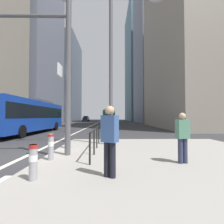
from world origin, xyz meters
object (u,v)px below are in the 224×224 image
Objects in this scene: bollard_back at (67,138)px; pedestrian_walking at (183,135)px; bollard_right at (51,145)px; pedestrian_waiting at (110,137)px; street_lamp_post at (111,48)px; car_receding_near at (109,121)px; city_bus_blue_oncoming at (31,115)px; bollard_left at (33,160)px; city_bus_red_distant at (110,116)px; city_bus_red_receding at (109,116)px; traffic_signal_gantry at (14,52)px; car_oncoming_mid at (86,119)px.

pedestrian_walking is at bearing -31.68° from bollard_back.
bollard_right is 0.55× the size of pedestrian_walking.
bollard_right is at bearing 140.71° from pedestrian_waiting.
street_lamp_post is 6.30m from pedestrian_waiting.
car_receding_near reaches higher than pedestrian_walking.
city_bus_blue_oncoming is 14.03m from bollard_left.
city_bus_blue_oncoming is 45.79m from city_bus_red_distant.
city_bus_blue_oncoming is 14.39× the size of bollard_left.
city_bus_red_distant reaches higher than car_receding_near.
car_receding_near is at bearing -89.41° from city_bus_red_receding.
car_receding_near is (-0.10, -34.50, -0.85)m from city_bus_red_distant.
pedestrian_waiting is at bearing -32.63° from traffic_signal_gantry.
city_bus_red_receding is 1.68× the size of traffic_signal_gantry.
car_oncoming_mid is at bearing 95.14° from traffic_signal_gantry.
traffic_signal_gantry is (-3.44, -33.02, 2.28)m from city_bus_red_receding.
city_bus_red_distant is 12.89× the size of bollard_right.
car_oncoming_mid is 4.83× the size of bollard_right.
car_receding_near reaches higher than bollard_right.
city_bus_blue_oncoming is at bearing 115.56° from bollard_left.
traffic_signal_gantry is at bearing -93.80° from city_bus_red_distant.
city_bus_red_receding is 12.93× the size of bollard_left.
car_oncoming_mid is 53.16m from traffic_signal_gantry.
street_lamp_post is 5.06× the size of pedestrian_walking.
city_bus_red_receding is at bearing 90.59° from car_receding_near.
city_bus_blue_oncoming reaches higher than car_oncoming_mid.
city_bus_red_receding is at bearing -67.55° from car_oncoming_mid.
city_bus_red_receding is 21.48m from car_oncoming_mid.
bollard_left is (-1.71, -57.74, -1.23)m from city_bus_red_distant.
pedestrian_waiting is at bearing 5.98° from bollard_left.
city_bus_red_distant is 55.35m from traffic_signal_gantry.
car_receding_near is at bearing 90.61° from street_lamp_post.
pedestrian_waiting is at bearing -152.66° from pedestrian_walking.
bollard_back is (-2.00, -53.69, -1.21)m from city_bus_red_distant.
city_bus_red_receding and city_bus_red_distant have the same top height.
city_bus_red_receding is 34.31m from pedestrian_walking.
car_receding_near is 23.05m from pedestrian_waiting.
city_bus_blue_oncoming is 2.78× the size of car_oncoming_mid.
car_receding_near is (8.32, -32.18, 0.00)m from car_oncoming_mid.
city_bus_blue_oncoming is 15.12m from pedestrian_walking.
bollard_left is (-1.49, -35.57, -1.23)m from city_bus_red_receding.
city_bus_red_distant reaches higher than pedestrian_walking.
city_bus_red_distant is at bearing 87.87° from bollard_back.
pedestrian_waiting is (0.14, -23.05, 0.12)m from car_receding_near.
car_receding_near is at bearing 86.02° from bollard_left.
city_bus_red_receding is 35.40m from pedestrian_waiting.
car_receding_near is 5.17× the size of bollard_left.
city_bus_red_receding reaches higher than bollard_left.
bollard_right is (-1.72, -33.76, -1.20)m from city_bus_red_receding.
bollard_left is at bearing -83.10° from car_oncoming_mid.
traffic_signal_gantry is at bearing -84.86° from car_oncoming_mid.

